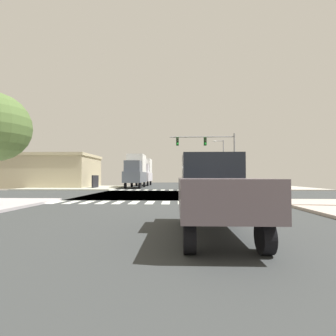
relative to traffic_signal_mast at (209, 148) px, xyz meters
The scene contains 11 objects.
ground 10.21m from the traffic_signal_mast, 123.42° to the right, with size 90.00×90.00×0.05m.
sidewalk_corner_ne 10.62m from the traffic_signal_mast, 29.64° to the left, with size 12.00×12.00×0.14m.
sidewalk_corner_nw 19.13m from the traffic_signal_mast, 165.48° to the left, with size 12.00×12.00×0.14m.
crosswalk_near 16.35m from the traffic_signal_mast, 109.22° to the right, with size 13.50×2.00×0.01m.
crosswalk_far 7.22m from the traffic_signal_mast, behind, with size 13.50×2.00×0.01m.
traffic_signal_mast is the anchor object (origin of this frame).
street_lamp 10.26m from the traffic_signal_mast, 71.66° to the left, with size 1.78×0.32×7.38m.
bank_building 23.32m from the traffic_signal_mast, 163.61° to the left, with size 13.39×8.91×4.87m.
pickup_crossing_3 23.76m from the traffic_signal_mast, 97.01° to the right, with size 2.00×5.10×2.35m.
box_truck_queued_1 18.39m from the traffic_signal_mast, 122.79° to the left, with size 2.40×7.20×4.85m.
box_truck_leading_2 11.73m from the traffic_signal_mast, 149.44° to the left, with size 2.40×7.20×4.85m.
Camera 1 is at (0.93, -23.30, 1.65)m, focal length 27.16 mm.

